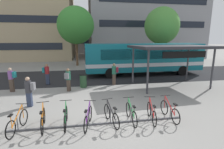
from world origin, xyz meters
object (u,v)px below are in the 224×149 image
city_bus (143,58)px  parked_bicycle_purple_3 (88,118)px  parked_bicycle_red_6 (152,113)px  commuter_grey_pack_4 (68,78)px  parked_bicycle_red_7 (170,111)px  commuter_grey_pack_3 (29,90)px  transit_shelter (172,48)px  parked_bicycle_black_4 (111,116)px  street_tree_0 (162,26)px  commuter_teal_pack_1 (47,73)px  parked_bicycle_orange_1 (43,120)px  street_tree_1 (76,25)px  parked_bicycle_green_2 (66,118)px  parked_bicycle_green_5 (131,114)px  commuter_teal_pack_5 (11,78)px  commuter_maroon_pack_2 (114,73)px  parked_bicycle_orange_0 (18,122)px  trash_bin (83,81)px

city_bus → parked_bicycle_purple_3: size_ratio=7.12×
parked_bicycle_red_6 → commuter_grey_pack_4: bearing=47.4°
parked_bicycle_red_7 → commuter_grey_pack_3: 7.36m
city_bus → transit_shelter: size_ratio=1.94×
parked_bicycle_black_4 → commuter_grey_pack_3: (-4.10, 2.64, 0.58)m
commuter_grey_pack_3 → parked_bicycle_black_4: bearing=155.1°
parked_bicycle_red_6 → street_tree_0: 17.80m
parked_bicycle_red_7 → transit_shelter: transit_shelter is taller
parked_bicycle_red_6 → commuter_teal_pack_1: (-5.99, 7.35, 0.59)m
parked_bicycle_orange_1 → street_tree_1: (0.75, 17.12, 5.06)m
city_bus → parked_bicycle_red_6: bearing=71.6°
city_bus → parked_bicycle_green_2: 11.98m
parked_bicycle_purple_3 → parked_bicycle_green_5: bearing=-74.4°
parked_bicycle_green_2 → street_tree_0: bearing=-38.7°
parked_bicycle_green_2 → commuter_teal_pack_5: (-4.22, 5.56, 0.61)m
parked_bicycle_green_2 → parked_bicycle_red_7: bearing=-93.4°
parked_bicycle_purple_3 → commuter_maroon_pack_2: commuter_maroon_pack_2 is taller
city_bus → commuter_maroon_pack_2: 5.10m
street_tree_0 → city_bus: bearing=-128.8°
parked_bicycle_orange_0 → transit_shelter: bearing=-53.4°
parked_bicycle_red_7 → parked_bicycle_black_4: bearing=88.6°
parked_bicycle_red_6 → commuter_grey_pack_4: 6.66m
city_bus → parked_bicycle_orange_1: city_bus is taller
parked_bicycle_green_5 → commuter_grey_pack_3: size_ratio=1.03×
city_bus → parked_bicycle_purple_3: bearing=58.0°
parked_bicycle_red_6 → parked_bicycle_red_7: bearing=-77.5°
parked_bicycle_green_2 → commuter_teal_pack_5: bearing=35.0°
parked_bicycle_red_7 → street_tree_0: bearing=-25.0°
parked_bicycle_green_2 → commuter_teal_pack_5: size_ratio=1.00×
parked_bicycle_black_4 → street_tree_0: street_tree_0 is taller
parked_bicycle_orange_0 → parked_bicycle_purple_3: (2.81, -0.07, 0.00)m
transit_shelter → commuter_teal_pack_1: 10.10m
parked_bicycle_red_7 → street_tree_0: size_ratio=0.22×
commuter_teal_pack_1 → parked_bicycle_green_2: bearing=-67.4°
city_bus → street_tree_1: 10.80m
parked_bicycle_green_2 → street_tree_0: size_ratio=0.22×
parked_bicycle_green_2 → parked_bicycle_red_7: same height
parked_bicycle_red_6 → commuter_teal_pack_5: size_ratio=0.99×
parked_bicycle_orange_0 → trash_bin: (2.57, 6.03, 0.13)m
commuter_grey_pack_3 → transit_shelter: bearing=-157.0°
trash_bin → street_tree_1: street_tree_1 is taller
parked_bicycle_orange_0 → parked_bicycle_green_5: bearing=-82.1°
city_bus → commuter_grey_pack_3: (-9.01, -7.20, -0.81)m
parked_bicycle_orange_1 → parked_bicycle_purple_3: size_ratio=1.01×
parked_bicycle_purple_3 → commuter_maroon_pack_2: (2.27, 6.42, 0.63)m
transit_shelter → trash_bin: bearing=169.1°
city_bus → parked_bicycle_black_4: bearing=62.3°
parked_bicycle_green_2 → commuter_grey_pack_3: bearing=38.3°
parked_bicycle_purple_3 → commuter_grey_pack_3: size_ratio=1.01×
parked_bicycle_green_5 → parked_bicycle_red_6: 0.93m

